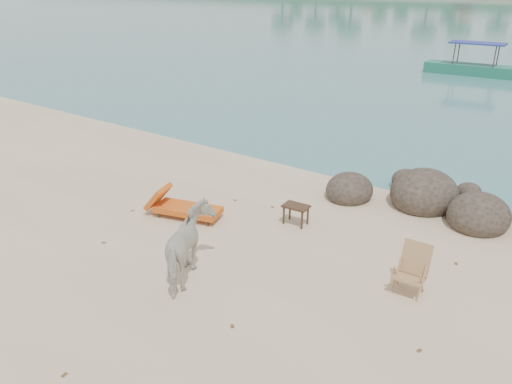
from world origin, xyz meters
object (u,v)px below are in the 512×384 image
(cow, at_px, (190,248))
(deck_chair, at_px, (410,273))
(side_table, at_px, (296,216))
(boat_near, at_px, (477,48))
(boulders, at_px, (444,203))
(lounge_chair, at_px, (188,207))

(cow, bearing_deg, deck_chair, 179.56)
(side_table, height_order, boat_near, boat_near)
(side_table, bearing_deg, boulders, 43.81)
(boulders, xyz_separation_m, cow, (-3.00, -5.79, 0.45))
(lounge_chair, bearing_deg, cow, -61.25)
(side_table, height_order, deck_chair, deck_chair)
(boulders, relative_size, side_table, 10.93)
(boulders, bearing_deg, lounge_chair, -141.30)
(side_table, distance_m, deck_chair, 3.29)
(boulders, distance_m, lounge_chair, 6.21)
(side_table, relative_size, lounge_chair, 0.30)
(side_table, distance_m, lounge_chair, 2.56)
(boulders, height_order, side_table, boulders)
(cow, bearing_deg, boulders, -146.83)
(boulders, relative_size, lounge_chair, 3.26)
(boulders, xyz_separation_m, lounge_chair, (-4.85, -3.88, 0.06))
(side_table, relative_size, boat_near, 0.10)
(cow, distance_m, lounge_chair, 2.68)
(side_table, xyz_separation_m, lounge_chair, (-2.28, -1.18, 0.06))
(cow, relative_size, side_table, 2.76)
(lounge_chair, height_order, boat_near, boat_near)
(cow, height_order, lounge_chair, cow)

